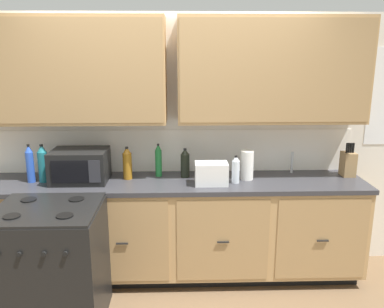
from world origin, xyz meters
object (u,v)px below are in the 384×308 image
object	(u,v)px
microwave	(80,166)
paper_towel_roll	(247,165)
stove_range	(51,266)
bottle_amber	(127,163)
bottle_green	(158,160)
bottle_clear	(236,170)
toaster	(211,173)
bottle_blue	(30,164)
knife_block	(348,164)
bottle_teal	(43,164)
bottle_dark	(185,163)

from	to	relation	value
microwave	paper_towel_roll	bearing A→B (deg)	0.45
stove_range	bottle_amber	size ratio (longest dim) A/B	3.23
bottle_green	paper_towel_roll	bearing A→B (deg)	-8.75
bottle_clear	microwave	bearing A→B (deg)	176.18
microwave	toaster	world-z (taller)	microwave
bottle_blue	bottle_clear	bearing A→B (deg)	-2.46
knife_block	bottle_blue	world-z (taller)	bottle_blue
bottle_teal	bottle_clear	xyz separation A→B (m)	(1.67, -0.09, -0.04)
bottle_teal	bottle_green	world-z (taller)	bottle_teal
stove_range	bottle_dark	xyz separation A→B (m)	(1.02, 0.74, 0.59)
bottle_dark	bottle_green	size ratio (longest dim) A/B	0.88
microwave	bottle_green	world-z (taller)	bottle_green
toaster	knife_block	bearing A→B (deg)	9.26
knife_block	bottle_dark	size ratio (longest dim) A/B	1.17
stove_range	knife_block	xyz separation A→B (m)	(2.51, 0.73, 0.58)
stove_range	paper_towel_roll	distance (m)	1.80
bottle_blue	bottle_green	xyz separation A→B (m)	(1.10, 0.15, -0.02)
microwave	bottle_teal	bearing A→B (deg)	-179.96
paper_towel_roll	bottle_dark	distance (m)	0.55
microwave	bottle_dark	bearing A→B (deg)	5.78
bottle_teal	microwave	bearing A→B (deg)	0.04
bottle_blue	bottle_green	world-z (taller)	bottle_blue
paper_towel_roll	bottle_teal	world-z (taller)	bottle_teal
stove_range	bottle_blue	size ratio (longest dim) A/B	2.82
knife_block	bottle_teal	world-z (taller)	bottle_teal
bottle_green	bottle_amber	bearing A→B (deg)	-163.81
bottle_dark	toaster	bearing A→B (deg)	-43.90
stove_range	paper_towel_roll	size ratio (longest dim) A/B	3.65
stove_range	bottle_teal	xyz separation A→B (m)	(-0.22, 0.65, 0.63)
microwave	bottle_green	bearing A→B (deg)	11.11
bottle_green	bottle_teal	bearing A→B (deg)	-172.39
knife_block	bottle_teal	distance (m)	2.73
stove_range	paper_towel_roll	xyz separation A→B (m)	(1.57, 0.66, 0.59)
bottle_amber	bottle_clear	xyz separation A→B (m)	(0.95, -0.14, -0.02)
paper_towel_roll	bottle_amber	size ratio (longest dim) A/B	0.88
bottle_green	stove_range	bearing A→B (deg)	-134.95
paper_towel_roll	bottle_amber	bearing A→B (deg)	177.70
knife_block	paper_towel_roll	world-z (taller)	knife_block
paper_towel_roll	knife_block	bearing A→B (deg)	4.57
toaster	bottle_clear	bearing A→B (deg)	8.01
knife_block	bottle_dark	world-z (taller)	knife_block
bottle_teal	bottle_green	distance (m)	1.01
bottle_amber	microwave	bearing A→B (deg)	-172.41
bottle_amber	bottle_clear	world-z (taller)	bottle_amber
bottle_amber	bottle_clear	size ratio (longest dim) A/B	1.20
knife_block	paper_towel_roll	size ratio (longest dim) A/B	1.19
bottle_amber	paper_towel_roll	bearing A→B (deg)	-2.30
bottle_green	bottle_clear	bearing A→B (deg)	-18.29
bottle_amber	stove_range	bearing A→B (deg)	-125.82
microwave	toaster	distance (m)	1.15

